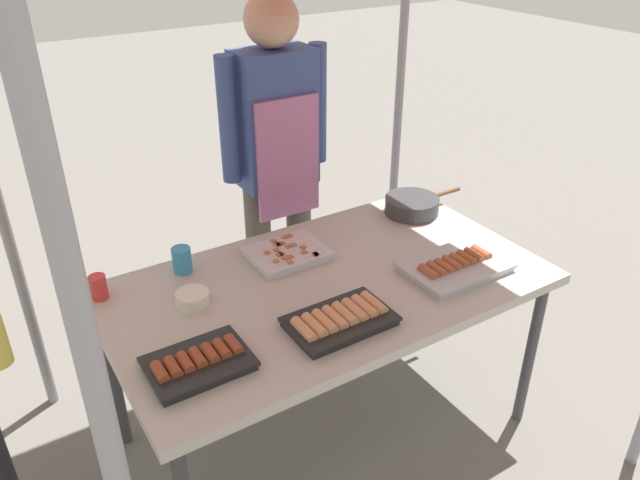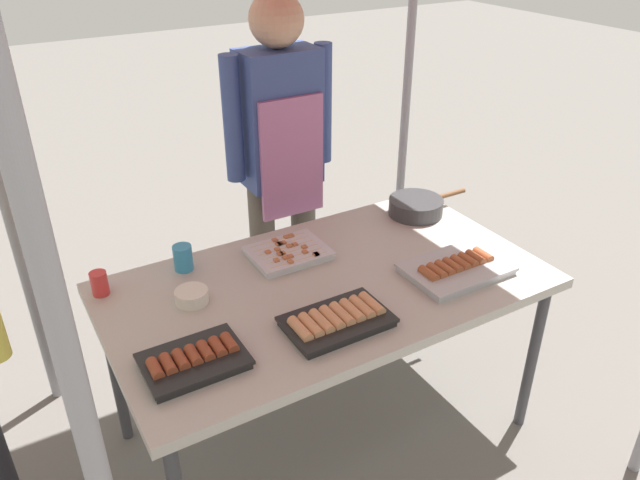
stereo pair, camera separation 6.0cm
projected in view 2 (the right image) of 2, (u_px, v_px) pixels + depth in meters
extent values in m
plane|color=#66605B|center=(326.00, 428.00, 2.64)|extent=(18.00, 18.00, 0.00)
cube|color=#B7B2A8|center=(327.00, 286.00, 2.28)|extent=(1.60, 0.90, 0.04)
cylinder|color=#3F3F44|center=(532.00, 358.00, 2.50)|extent=(0.04, 0.04, 0.71)
cylinder|color=#3F3F44|center=(115.00, 371.00, 2.43)|extent=(0.04, 0.04, 0.71)
cylinder|color=#3F3F44|center=(413.00, 270.00, 3.09)|extent=(0.04, 0.04, 0.71)
cylinder|color=gray|center=(95.00, 463.00, 1.06)|extent=(0.04, 0.04, 2.28)
cylinder|color=gray|center=(407.00, 89.00, 3.10)|extent=(0.04, 0.04, 2.28)
cube|color=black|center=(194.00, 363.00, 1.86)|extent=(0.30, 0.21, 0.02)
cube|color=black|center=(194.00, 359.00, 1.85)|extent=(0.31, 0.22, 0.01)
cylinder|color=brown|center=(155.00, 369.00, 1.79)|extent=(0.04, 0.08, 0.04)
cylinder|color=brown|center=(168.00, 365.00, 1.81)|extent=(0.04, 0.08, 0.04)
cylinder|color=brown|center=(181.00, 360.00, 1.83)|extent=(0.04, 0.08, 0.04)
cylinder|color=brown|center=(193.00, 356.00, 1.85)|extent=(0.04, 0.08, 0.04)
cylinder|color=brown|center=(206.00, 352.00, 1.86)|extent=(0.04, 0.08, 0.04)
cylinder|color=brown|center=(218.00, 347.00, 1.88)|extent=(0.04, 0.08, 0.04)
cylinder|color=brown|center=(229.00, 343.00, 1.90)|extent=(0.04, 0.08, 0.04)
cube|color=silver|center=(288.00, 255.00, 2.42)|extent=(0.29, 0.22, 0.02)
cube|color=silver|center=(288.00, 251.00, 2.41)|extent=(0.30, 0.23, 0.01)
cylinder|color=tan|center=(299.00, 260.00, 2.34)|extent=(0.24, 0.01, 0.01)
cube|color=#B7663D|center=(316.00, 255.00, 2.38)|extent=(0.02, 0.02, 0.02)
cube|color=#B7663D|center=(290.00, 263.00, 2.33)|extent=(0.02, 0.02, 0.02)
cube|color=#B7663D|center=(316.00, 255.00, 2.38)|extent=(0.02, 0.02, 0.02)
cylinder|color=tan|center=(295.00, 256.00, 2.37)|extent=(0.24, 0.01, 0.01)
cube|color=#B7663D|center=(276.00, 262.00, 2.34)|extent=(0.02, 0.02, 0.02)
cube|color=#B7663D|center=(305.00, 253.00, 2.39)|extent=(0.02, 0.02, 0.02)
cube|color=#B7663D|center=(286.00, 259.00, 2.35)|extent=(0.02, 0.02, 0.02)
cube|color=#B7663D|center=(290.00, 257.00, 2.36)|extent=(0.02, 0.02, 0.02)
cylinder|color=tan|center=(290.00, 252.00, 2.40)|extent=(0.24, 0.01, 0.01)
cube|color=#B7663D|center=(283.00, 254.00, 2.38)|extent=(0.02, 0.02, 0.02)
cube|color=#B7663D|center=(280.00, 255.00, 2.38)|extent=(0.02, 0.02, 0.02)
cube|color=#B7663D|center=(304.00, 248.00, 2.43)|extent=(0.02, 0.02, 0.02)
cylinder|color=tan|center=(286.00, 248.00, 2.43)|extent=(0.24, 0.01, 0.01)
cube|color=#B7663D|center=(294.00, 246.00, 2.44)|extent=(0.02, 0.02, 0.02)
cube|color=#B7663D|center=(289.00, 247.00, 2.43)|extent=(0.02, 0.02, 0.02)
cube|color=#B7663D|center=(268.00, 253.00, 2.39)|extent=(0.02, 0.02, 0.02)
cube|color=#B7663D|center=(277.00, 251.00, 2.41)|extent=(0.02, 0.02, 0.02)
cylinder|color=tan|center=(282.00, 244.00, 2.45)|extent=(0.24, 0.01, 0.01)
cube|color=#B7663D|center=(280.00, 245.00, 2.45)|extent=(0.02, 0.02, 0.02)
cube|color=#B7663D|center=(283.00, 244.00, 2.46)|extent=(0.02, 0.02, 0.02)
cube|color=#B7663D|center=(278.00, 245.00, 2.45)|extent=(0.02, 0.02, 0.02)
cylinder|color=tan|center=(278.00, 240.00, 2.48)|extent=(0.24, 0.01, 0.01)
cube|color=#B7663D|center=(287.00, 238.00, 2.50)|extent=(0.02, 0.02, 0.02)
cube|color=#B7663D|center=(275.00, 241.00, 2.47)|extent=(0.02, 0.02, 0.02)
cube|color=#B7663D|center=(291.00, 237.00, 2.51)|extent=(0.02, 0.02, 0.02)
cube|color=black|center=(337.00, 323.00, 2.03)|extent=(0.34, 0.21, 0.02)
cube|color=black|center=(337.00, 319.00, 2.02)|extent=(0.35, 0.22, 0.01)
cylinder|color=tan|center=(300.00, 330.00, 1.96)|extent=(0.04, 0.12, 0.04)
cylinder|color=tan|center=(311.00, 326.00, 1.98)|extent=(0.04, 0.12, 0.04)
cylinder|color=tan|center=(322.00, 322.00, 1.99)|extent=(0.04, 0.12, 0.04)
cylinder|color=tan|center=(332.00, 318.00, 2.01)|extent=(0.04, 0.12, 0.04)
cylinder|color=tan|center=(342.00, 315.00, 2.03)|extent=(0.04, 0.12, 0.04)
cylinder|color=tan|center=(352.00, 311.00, 2.05)|extent=(0.04, 0.12, 0.04)
cylinder|color=tan|center=(362.00, 308.00, 2.06)|extent=(0.04, 0.12, 0.04)
cylinder|color=tan|center=(372.00, 304.00, 2.08)|extent=(0.04, 0.12, 0.04)
cube|color=#ADADB2|center=(456.00, 271.00, 2.32)|extent=(0.37, 0.25, 0.02)
cube|color=#ADADB2|center=(456.00, 267.00, 2.31)|extent=(0.38, 0.26, 0.01)
cylinder|color=#9E512D|center=(429.00, 274.00, 2.25)|extent=(0.03, 0.09, 0.03)
cylinder|color=#9E512D|center=(437.00, 271.00, 2.26)|extent=(0.03, 0.09, 0.03)
cylinder|color=#9E512D|center=(445.00, 269.00, 2.28)|extent=(0.03, 0.09, 0.03)
cylinder|color=#9E512D|center=(453.00, 266.00, 2.30)|extent=(0.03, 0.09, 0.03)
cylinder|color=#9E512D|center=(460.00, 263.00, 2.31)|extent=(0.03, 0.09, 0.03)
cylinder|color=#9E512D|center=(468.00, 260.00, 2.33)|extent=(0.03, 0.09, 0.03)
cylinder|color=#9E512D|center=(476.00, 258.00, 2.35)|extent=(0.03, 0.09, 0.03)
cylinder|color=#9E512D|center=(483.00, 255.00, 2.36)|extent=(0.03, 0.09, 0.03)
cylinder|color=#38383A|center=(416.00, 207.00, 2.73)|extent=(0.24, 0.24, 0.07)
cylinder|color=brown|center=(451.00, 194.00, 2.82)|extent=(0.16, 0.02, 0.02)
cylinder|color=#386B33|center=(416.00, 201.00, 2.72)|extent=(0.22, 0.22, 0.01)
cylinder|color=silver|center=(192.00, 296.00, 2.15)|extent=(0.12, 0.12, 0.05)
cylinder|color=red|center=(99.00, 283.00, 2.18)|extent=(0.06, 0.06, 0.09)
cylinder|color=#338CBF|center=(183.00, 258.00, 2.32)|extent=(0.07, 0.07, 0.10)
cylinder|color=#595147|center=(264.00, 266.00, 2.99)|extent=(0.12, 0.12, 0.84)
cylinder|color=#595147|center=(304.00, 254.00, 3.09)|extent=(0.12, 0.12, 0.84)
cube|color=#384C8C|center=(280.00, 118.00, 2.69)|extent=(0.34, 0.20, 0.60)
cube|color=#B26B9E|center=(292.00, 159.00, 2.68)|extent=(0.30, 0.02, 0.54)
cylinder|color=#384C8C|center=(232.00, 120.00, 2.58)|extent=(0.08, 0.08, 0.54)
cylinder|color=#384C8C|center=(323.00, 104.00, 2.77)|extent=(0.08, 0.08, 0.54)
sphere|color=tan|center=(276.00, 19.00, 2.49)|extent=(0.23, 0.23, 0.23)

